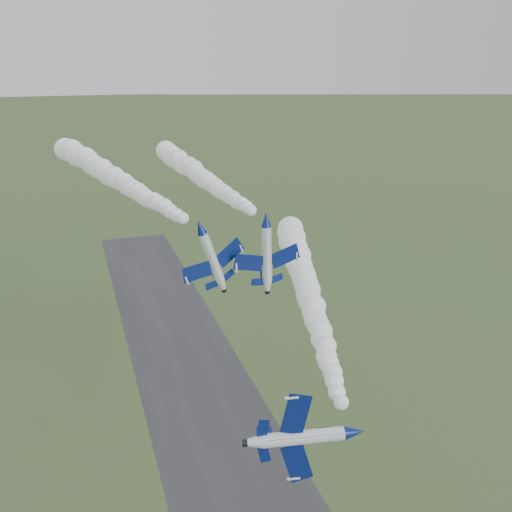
{
  "coord_description": "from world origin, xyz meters",
  "views": [
    {
      "loc": [
        -21.4,
        -55.91,
        67.55
      ],
      "look_at": [
        1.97,
        14.21,
        41.24
      ],
      "focal_mm": 40.0,
      "sensor_mm": 36.0,
      "label": 1
    }
  ],
  "objects": [
    {
      "name": "runway",
      "position": [
        0.0,
        30.0,
        0.02
      ],
      "size": [
        24.0,
        260.0,
        0.04
      ],
      "primitive_type": "cube",
      "color": "#323235",
      "rests_on": "ground"
    },
    {
      "name": "jet_lead",
      "position": [
        4.63,
        -11.07,
        29.5
      ],
      "size": [
        5.68,
        13.05,
        10.85
      ],
      "rotation": [
        0.0,
        1.53,
        -0.22
      ],
      "color": "white"
    },
    {
      "name": "smoke_trail_jet_lead",
      "position": [
        13.04,
        21.03,
        31.53
      ],
      "size": [
        18.24,
        59.6,
        5.25
      ],
      "primitive_type": null,
      "rotation": [
        0.0,
        0.0,
        -0.22
      ],
      "color": "white"
    },
    {
      "name": "jet_pair_left",
      "position": [
        -4.36,
        20.26,
        44.27
      ],
      "size": [
        10.09,
        12.46,
        4.13
      ],
      "rotation": [
        0.0,
        -0.33,
        0.25
      ],
      "color": "white"
    },
    {
      "name": "smoke_trail_jet_pair_left",
      "position": [
        -13.44,
        54.01,
        45.67
      ],
      "size": [
        20.52,
        63.2,
        5.12
      ],
      "primitive_type": null,
      "rotation": [
        0.0,
        0.0,
        0.25
      ],
      "color": "white"
    },
    {
      "name": "jet_pair_right",
      "position": [
        5.85,
        20.97,
        44.28
      ],
      "size": [
        11.06,
        13.17,
        3.25
      ],
      "rotation": [
        0.0,
        -0.03,
        0.1
      ],
      "color": "white"
    },
    {
      "name": "smoke_trail_jet_pair_right",
      "position": [
        3.14,
        52.08,
        45.04
      ],
      "size": [
        10.4,
        55.58,
        4.64
      ],
      "primitive_type": null,
      "rotation": [
        0.0,
        0.0,
        0.1
      ],
      "color": "white"
    }
  ]
}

